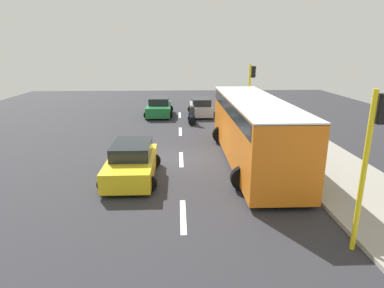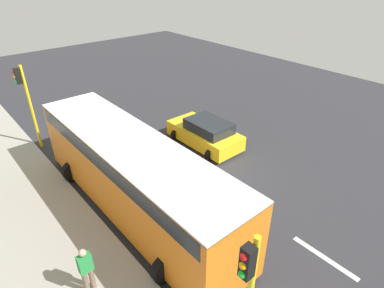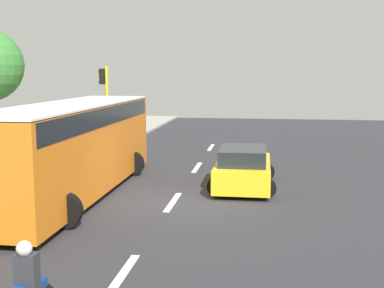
% 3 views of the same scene
% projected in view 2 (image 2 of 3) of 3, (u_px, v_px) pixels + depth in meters
% --- Properties ---
extents(ground_plane, '(40.00, 60.00, 0.10)m').
position_uv_depth(ground_plane, '(206.00, 180.00, 15.04)').
color(ground_plane, '#2D2D33').
extents(sidewalk, '(4.00, 60.00, 0.15)m').
position_uv_depth(sidewalk, '(55.00, 256.00, 11.03)').
color(sidewalk, '#9E998E').
rests_on(sidewalk, ground).
extents(lane_stripe_far_north, '(0.20, 2.40, 0.01)m').
position_uv_depth(lane_stripe_far_north, '(91.00, 103.00, 22.91)').
color(lane_stripe_far_north, white).
rests_on(lane_stripe_far_north, ground).
extents(lane_stripe_north, '(0.20, 2.40, 0.01)m').
position_uv_depth(lane_stripe_north, '(136.00, 133.00, 18.96)').
color(lane_stripe_north, white).
rests_on(lane_stripe_north, ground).
extents(lane_stripe_mid, '(0.20, 2.40, 0.01)m').
position_uv_depth(lane_stripe_mid, '(206.00, 179.00, 15.01)').
color(lane_stripe_mid, white).
rests_on(lane_stripe_mid, ground).
extents(lane_stripe_south, '(0.20, 2.40, 0.01)m').
position_uv_depth(lane_stripe_south, '(324.00, 258.00, 11.07)').
color(lane_stripe_south, white).
rests_on(lane_stripe_south, ground).
extents(car_yellow_cab, '(2.36, 4.24, 1.52)m').
position_uv_depth(car_yellow_cab, '(205.00, 133.00, 17.47)').
color(car_yellow_cab, yellow).
rests_on(car_yellow_cab, ground).
extents(city_bus, '(3.20, 11.00, 3.16)m').
position_uv_depth(city_bus, '(132.00, 171.00, 12.37)').
color(city_bus, orange).
rests_on(city_bus, ground).
extents(pedestrian_near_signal, '(0.40, 0.24, 1.69)m').
position_uv_depth(pedestrian_near_signal, '(86.00, 269.00, 9.40)').
color(pedestrian_near_signal, '#72604C').
rests_on(pedestrian_near_signal, sidewalk).
extents(traffic_light_midblock, '(0.49, 0.24, 4.50)m').
position_uv_depth(traffic_light_midblock, '(26.00, 96.00, 16.14)').
color(traffic_light_midblock, yellow).
rests_on(traffic_light_midblock, ground).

